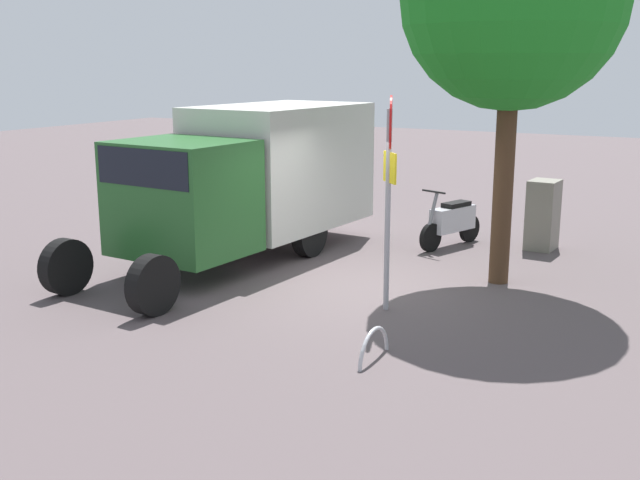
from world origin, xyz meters
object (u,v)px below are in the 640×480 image
Objects in this scene: motorcycle at (452,221)px; stop_sign at (389,170)px; utility_cabinet at (543,215)px; bike_rack_hoop at (374,360)px; box_truck_near at (250,175)px.

stop_sign reaches higher than motorcycle.
utility_cabinet is at bearing 166.98° from stop_sign.
box_truck_near is at bearing -131.07° from bike_rack_hoop.
bike_rack_hoop is at bearing 53.10° from box_truck_near.
utility_cabinet is at bearing 130.01° from motorcycle.
bike_rack_hoop is at bearing 29.39° from motorcycle.
stop_sign is 2.93m from bike_rack_hoop.
utility_cabinet is 6.96m from bike_rack_hoop.
box_truck_near is 5.06× the size of utility_cabinet.
motorcycle is at bearing 133.85° from box_truck_near.
motorcycle is (-2.57, 3.10, -1.05)m from box_truck_near.
box_truck_near is 5.85m from bike_rack_hoop.
bike_rack_hoop is (6.28, 1.15, -0.52)m from motorcycle.
motorcycle is 0.55× the size of stop_sign.
motorcycle is 2.05× the size of bike_rack_hoop.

